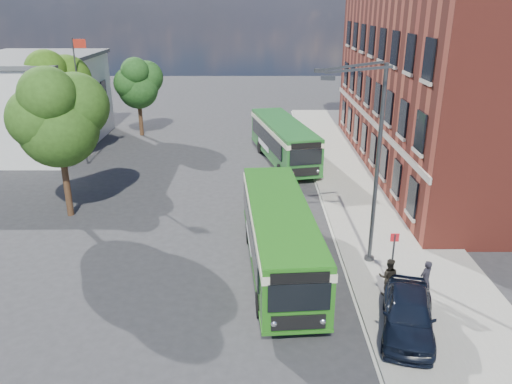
{
  "coord_description": "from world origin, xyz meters",
  "views": [
    {
      "loc": [
        -0.04,
        -22.35,
        11.26
      ],
      "look_at": [
        -0.01,
        1.36,
        2.2
      ],
      "focal_mm": 35.0,
      "sensor_mm": 36.0,
      "label": 1
    }
  ],
  "objects_px": {
    "bus_rear": "(283,138)",
    "parked_car": "(408,313)",
    "street_lamp": "(369,163)",
    "bus_front": "(279,231)"
  },
  "relations": [
    {
      "from": "street_lamp",
      "to": "parked_car",
      "type": "distance_m",
      "value": 6.64
    },
    {
      "from": "parked_car",
      "to": "bus_rear",
      "type": "bearing_deg",
      "value": 114.13
    },
    {
      "from": "bus_rear",
      "to": "parked_car",
      "type": "relative_size",
      "value": 2.51
    },
    {
      "from": "parked_car",
      "to": "street_lamp",
      "type": "bearing_deg",
      "value": 111.03
    },
    {
      "from": "street_lamp",
      "to": "bus_rear",
      "type": "relative_size",
      "value": 0.81
    },
    {
      "from": "bus_front",
      "to": "bus_rear",
      "type": "relative_size",
      "value": 1.01
    },
    {
      "from": "street_lamp",
      "to": "parked_car",
      "type": "xyz_separation_m",
      "value": [
        0.57,
        -5.35,
        -3.89
      ]
    },
    {
      "from": "bus_rear",
      "to": "parked_car",
      "type": "xyz_separation_m",
      "value": [
        3.36,
        -20.9,
        -0.93
      ]
    },
    {
      "from": "bus_front",
      "to": "parked_car",
      "type": "bearing_deg",
      "value": -47.89
    },
    {
      "from": "parked_car",
      "to": "bus_front",
      "type": "bearing_deg",
      "value": 147.11
    }
  ]
}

